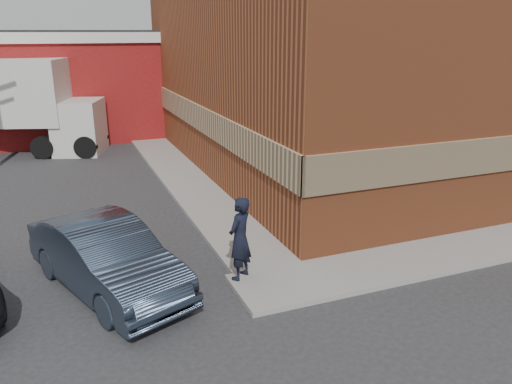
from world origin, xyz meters
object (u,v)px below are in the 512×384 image
object	(u,v)px
warehouse	(8,85)
man	(240,238)
brick_building	(356,52)
box_truck	(9,100)
sedan	(107,258)

from	to	relation	value
warehouse	man	world-z (taller)	warehouse
warehouse	man	bearing A→B (deg)	-74.02
brick_building	box_truck	bearing A→B (deg)	154.63
sedan	box_truck	size ratio (longest dim) A/B	0.52
brick_building	man	bearing A→B (deg)	-133.24
warehouse	man	xyz separation A→B (m)	(5.80, -20.25, -1.72)
sedan	box_truck	distance (m)	15.55
box_truck	man	bearing A→B (deg)	-52.57
brick_building	sedan	size ratio (longest dim) A/B	3.79
brick_building	warehouse	world-z (taller)	brick_building
man	box_truck	bearing A→B (deg)	-110.62
brick_building	sedan	xyz separation A→B (m)	(-11.56, -8.50, -3.89)
man	box_truck	distance (m)	16.96
warehouse	man	distance (m)	21.13
box_truck	sedan	bearing A→B (deg)	-61.74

